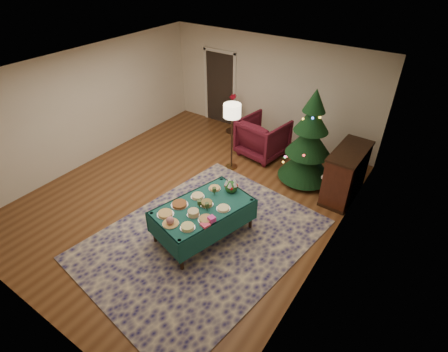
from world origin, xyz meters
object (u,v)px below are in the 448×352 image
Objects in this scene: gift_box at (212,219)px; armchair at (263,136)px; floor_lamp at (232,115)px; christmas_tree at (309,142)px; side_table at (233,120)px; potted_plant at (233,104)px; piano at (346,174)px; buffet_table at (203,212)px.

armchair is (-0.92, 3.45, -0.19)m from gift_box.
floor_lamp is 1.79m from christmas_tree.
floor_lamp reaches higher than side_table.
christmas_tree is at bearing -22.14° from potted_plant.
gift_box is 4.67m from potted_plant.
side_table is at bearing 157.86° from christmas_tree.
side_table is at bearing 161.80° from piano.
buffet_table is 1.49× the size of piano.
christmas_tree is (2.70, -1.10, 0.62)m from side_table.
floor_lamp is at bearing 110.94° from buffet_table.
floor_lamp is at bearing 81.01° from armchair.
christmas_tree is at bearing 174.24° from piano.
gift_box reaches higher than side_table.
piano is at bearing 175.65° from armchair.
side_table is (-2.25, 4.09, -0.37)m from gift_box.
gift_box is 4.69m from side_table.
christmas_tree reaches higher than floor_lamp.
potted_plant reaches higher than buffet_table.
armchair is 1.50m from side_table.
armchair is 1.52m from potted_plant.
potted_plant is (0.00, 0.00, 0.49)m from side_table.
floor_lamp is 2.20× the size of side_table.
potted_plant is at bearing 122.54° from floor_lamp.
piano reaches higher than gift_box.
armchair is at bearing 99.72° from buffet_table.
buffet_table is at bearing -69.06° from floor_lamp.
piano is (0.92, -0.09, -0.43)m from christmas_tree.
potted_plant is at bearing 118.83° from gift_box.
gift_box is 3.04m from christmas_tree.
armchair is at bearing 104.88° from gift_box.
side_table is (-1.02, 1.61, -1.03)m from floor_lamp.
potted_plant is at bearing 157.86° from christmas_tree.
christmas_tree reaches higher than potted_plant.
potted_plant is 3.82m from piano.
gift_box is 0.07× the size of floor_lamp.
side_table is 2.98m from christmas_tree.
piano is (1.73, 2.67, 0.00)m from buffet_table.
floor_lamp is (-0.86, 2.26, 0.84)m from buffet_table.
piano reaches higher than buffet_table.
christmas_tree is at bearing 170.69° from armchair.
gift_box is 0.10× the size of armchair.
armchair reaches higher than gift_box.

